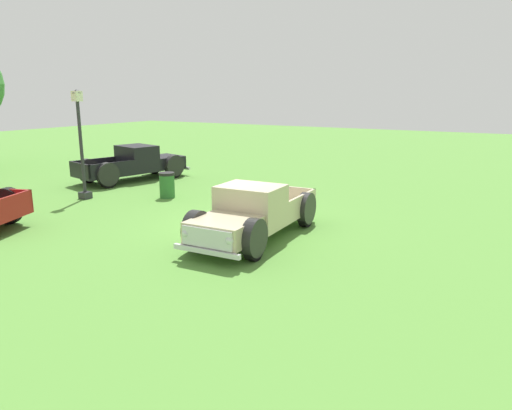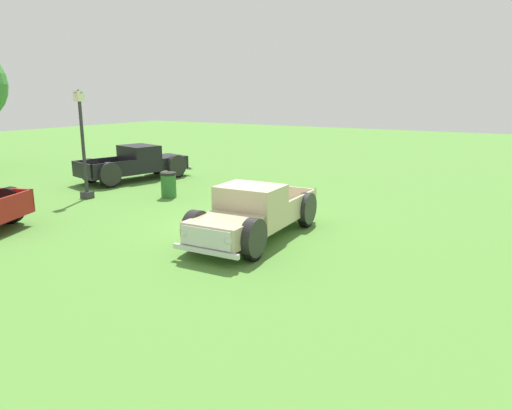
{
  "view_description": "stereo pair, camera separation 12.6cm",
  "coord_description": "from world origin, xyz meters",
  "px_view_note": "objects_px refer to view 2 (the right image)",
  "views": [
    {
      "loc": [
        -11.32,
        -7.17,
        3.82
      ],
      "look_at": [
        -0.69,
        -0.97,
        0.9
      ],
      "focal_mm": 33.16,
      "sensor_mm": 36.0,
      "label": 1
    },
    {
      "loc": [
        -11.26,
        -7.27,
        3.82
      ],
      "look_at": [
        -0.69,
        -0.97,
        0.9
      ],
      "focal_mm": 33.16,
      "sensor_mm": 36.0,
      "label": 2
    }
  ],
  "objects_px": {
    "pickup_truck_foreground": "(250,215)",
    "lamp_post_near": "(83,142)",
    "pickup_truck_behind_left": "(141,163)",
    "trash_can": "(169,185)"
  },
  "relations": [
    {
      "from": "pickup_truck_behind_left",
      "to": "trash_can",
      "type": "distance_m",
      "value": 4.35
    },
    {
      "from": "pickup_truck_foreground",
      "to": "lamp_post_near",
      "type": "xyz_separation_m",
      "value": [
        1.32,
        7.92,
        1.37
      ]
    },
    {
      "from": "pickup_truck_behind_left",
      "to": "lamp_post_near",
      "type": "relative_size",
      "value": 1.34
    },
    {
      "from": "pickup_truck_foreground",
      "to": "lamp_post_near",
      "type": "distance_m",
      "value": 8.15
    },
    {
      "from": "pickup_truck_foreground",
      "to": "pickup_truck_behind_left",
      "type": "distance_m",
      "value": 10.52
    },
    {
      "from": "lamp_post_near",
      "to": "trash_can",
      "type": "bearing_deg",
      "value": -56.27
    },
    {
      "from": "pickup_truck_foreground",
      "to": "lamp_post_near",
      "type": "height_order",
      "value": "lamp_post_near"
    },
    {
      "from": "pickup_truck_foreground",
      "to": "lamp_post_near",
      "type": "bearing_deg",
      "value": 80.51
    },
    {
      "from": "lamp_post_near",
      "to": "pickup_truck_foreground",
      "type": "bearing_deg",
      "value": -99.49
    },
    {
      "from": "pickup_truck_foreground",
      "to": "pickup_truck_behind_left",
      "type": "height_order",
      "value": "pickup_truck_behind_left"
    }
  ]
}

